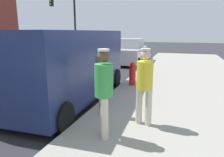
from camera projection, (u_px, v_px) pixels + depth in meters
ground_plane at (49, 116)px, 5.41m from camera, size 80.00×80.00×0.00m
sidewalk_slab at (194, 133)px, 4.31m from camera, size 5.00×32.00×0.15m
parking_meter_near at (100, 72)px, 4.95m from camera, size 0.14×0.18×1.52m
pedestrian_in_green at (104, 88)px, 3.82m from camera, size 0.34×0.34×1.67m
pedestrian_in_yellow at (145, 82)px, 4.37m from camera, size 0.35×0.34×1.64m
parked_van at (68, 64)px, 6.42m from camera, size 2.26×5.26×2.15m
parked_sedan_ahead at (129, 52)px, 14.25m from camera, size 2.10×4.47×1.65m
traffic_light_corner at (66, 15)px, 17.78m from camera, size 2.48×0.42×5.20m
fire_hydrant at (133, 74)px, 7.84m from camera, size 0.24×0.24×0.86m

